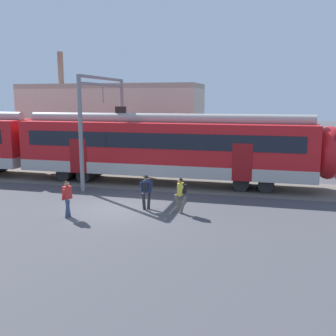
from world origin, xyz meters
name	(u,v)px	position (x,y,z in m)	size (l,w,h in m)	color
ground_plane	(117,209)	(0.00, 0.00, 0.00)	(160.00, 160.00, 0.00)	#424247
track_bed	(10,175)	(-10.39, 6.14, 0.01)	(80.00, 4.40, 0.01)	#605951
pedestrian_red	(67,196)	(-1.58, -1.83, 0.96)	(0.52, 0.66, 1.67)	navy
pedestrian_navy	(146,189)	(1.41, 0.27, 0.99)	(0.53, 0.66, 1.67)	#28282D
pedestrian_yellow	(181,192)	(3.13, 0.11, 0.99)	(0.64, 0.53, 1.67)	#6B6051
catenary_gantry	(104,113)	(-3.24, 6.14, 4.31)	(0.24, 6.64, 6.53)	gray
background_building	(111,122)	(-6.33, 14.74, 3.21)	(15.39, 5.00, 9.20)	beige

